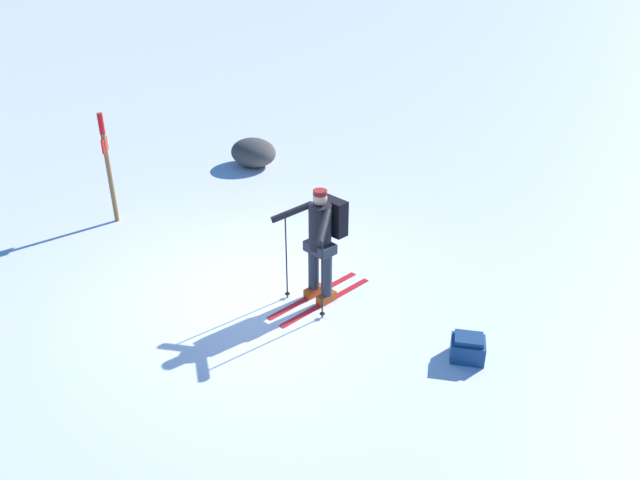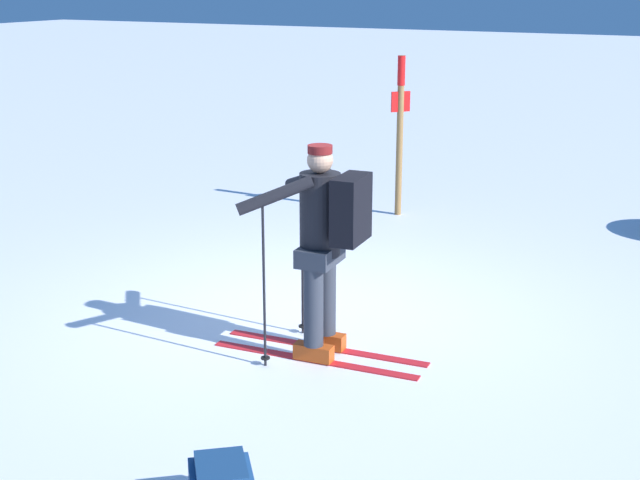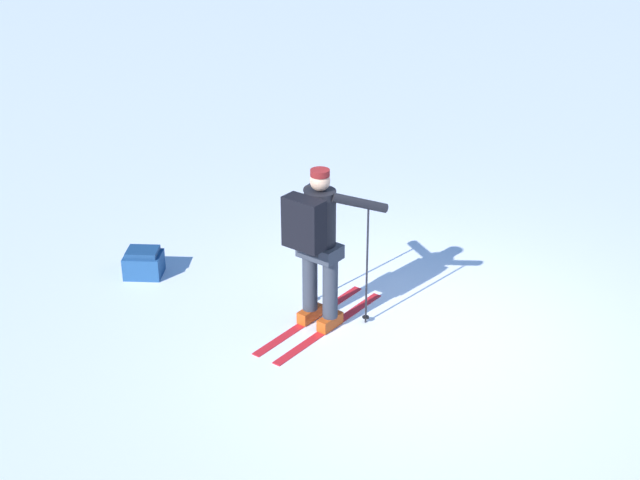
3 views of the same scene
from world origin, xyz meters
TOP-DOWN VIEW (x-y plane):
  - ground_plane at (0.00, 0.00)m, footprint 80.00×80.00m
  - skier at (0.74, 0.56)m, footprint 0.98×1.69m
  - dropped_backpack at (2.89, 1.04)m, footprint 0.52×0.51m

SIDE VIEW (x-z plane):
  - ground_plane at x=0.00m, z-range 0.00..0.00m
  - dropped_backpack at x=2.89m, z-range -0.01..0.30m
  - skier at x=0.74m, z-range 0.13..1.77m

